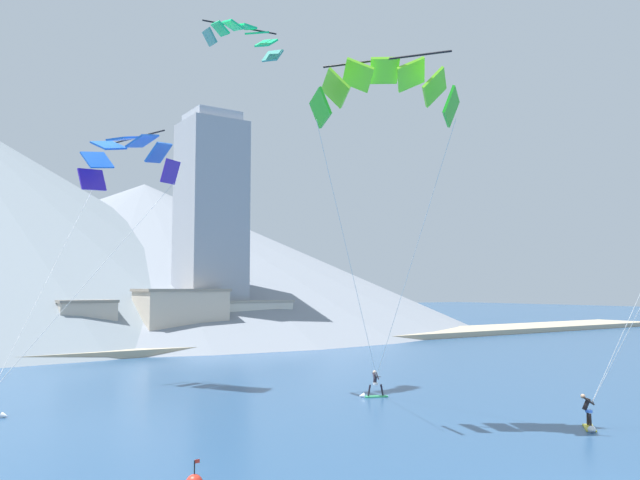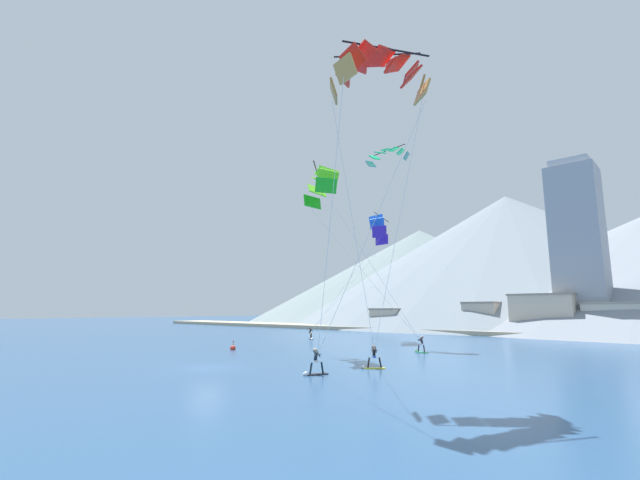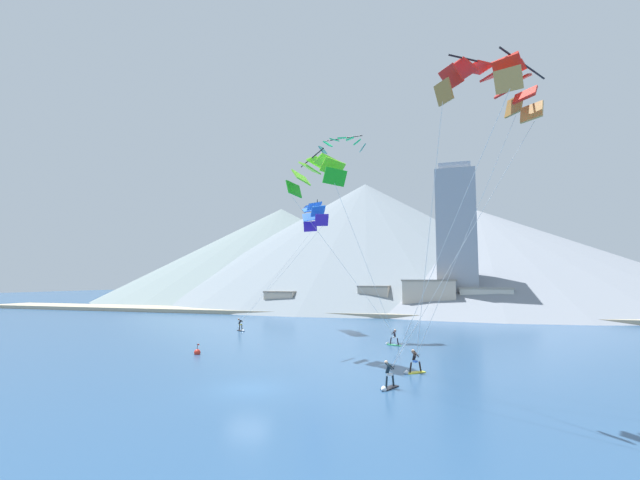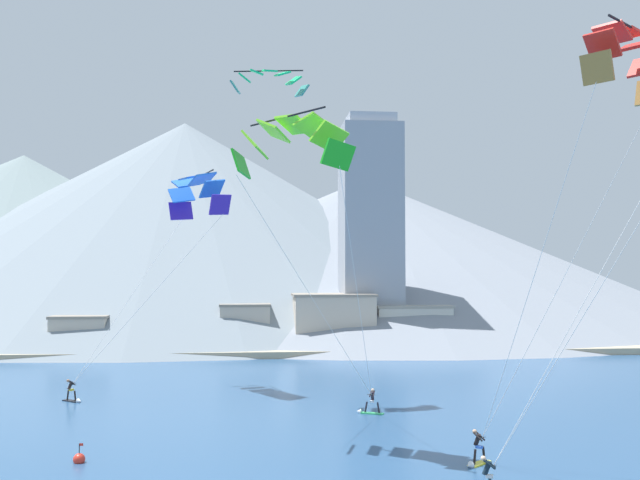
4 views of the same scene
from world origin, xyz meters
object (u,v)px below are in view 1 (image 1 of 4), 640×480
kitesurfer_far_left (372,390)px  parafoil_kite_distant_high_outer (244,35)px  parafoil_kite_far_left (385,88)px  kitesurfer_mid_center (589,419)px  parafoil_kite_near_lead (127,156)px

kitesurfer_far_left → parafoil_kite_distant_high_outer: 23.55m
kitesurfer_far_left → parafoil_kite_far_left: 18.05m
kitesurfer_mid_center → parafoil_kite_near_lead: bearing=122.5°
parafoil_kite_near_lead → kitesurfer_mid_center: bearing=-57.5°
kitesurfer_far_left → parafoil_kite_near_lead: bearing=137.2°
parafoil_kite_near_lead → parafoil_kite_distant_high_outer: (5.53, -5.85, 7.41)m
kitesurfer_far_left → parafoil_kite_far_left: size_ratio=0.11×
kitesurfer_mid_center → kitesurfer_far_left: 12.67m
kitesurfer_far_left → parafoil_kite_distant_high_outer: size_ratio=0.31×
kitesurfer_mid_center → parafoil_kite_distant_high_outer: (-9.24, 17.33, 22.13)m
parafoil_kite_near_lead → parafoil_kite_far_left: (6.41, -18.76, 0.60)m
kitesurfer_far_left → parafoil_kite_distant_high_outer: bearing=141.0°
kitesurfer_far_left → parafoil_kite_near_lead: 21.77m
parafoil_kite_near_lead → parafoil_kite_far_left: parafoil_kite_far_left is taller
kitesurfer_far_left → parafoil_kite_near_lead: (-11.75, 10.89, 14.74)m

